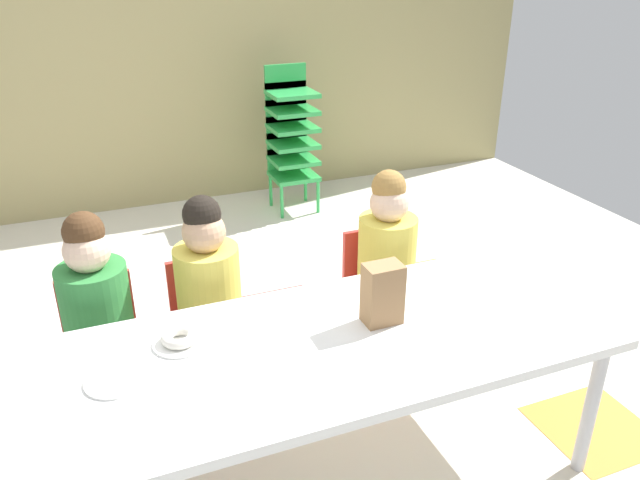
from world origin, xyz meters
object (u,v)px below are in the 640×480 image
(paper_plate_center_table, at_px, (115,381))
(donut_powdered_on_plate, at_px, (180,337))
(kid_chair_green_stack, at_px, (291,132))
(paper_bag_brown, at_px, (383,294))
(seated_child_near_camera, at_px, (96,303))
(paper_plate_near_edge, at_px, (180,343))
(craft_table, at_px, (298,359))
(seated_child_middle_seat, at_px, (208,282))
(seated_child_far_right, at_px, (386,249))

(paper_plate_center_table, bearing_deg, donut_powdered_on_plate, 29.76)
(kid_chair_green_stack, relative_size, paper_plate_center_table, 5.78)
(kid_chair_green_stack, distance_m, paper_bag_brown, 2.56)
(seated_child_near_camera, relative_size, kid_chair_green_stack, 0.88)
(paper_bag_brown, bearing_deg, seated_child_near_camera, 148.23)
(seated_child_near_camera, relative_size, paper_plate_near_edge, 5.10)
(craft_table, relative_size, paper_plate_near_edge, 11.94)
(seated_child_middle_seat, relative_size, seated_child_far_right, 1.00)
(seated_child_near_camera, height_order, seated_child_middle_seat, same)
(craft_table, height_order, seated_child_near_camera, seated_child_near_camera)
(seated_child_middle_seat, distance_m, donut_powdered_on_plate, 0.49)
(donut_powdered_on_plate, bearing_deg, paper_bag_brown, -10.41)
(craft_table, bearing_deg, seated_child_middle_seat, 104.74)
(paper_bag_brown, distance_m, paper_plate_center_table, 0.91)
(seated_child_near_camera, xyz_separation_m, paper_plate_near_edge, (0.24, -0.44, 0.04))
(craft_table, xyz_separation_m, seated_child_middle_seat, (-0.16, 0.61, 0.01))
(paper_bag_brown, xyz_separation_m, paper_plate_near_edge, (-0.68, 0.12, -0.11))
(donut_powdered_on_plate, bearing_deg, craft_table, -25.60)
(craft_table, bearing_deg, paper_plate_center_table, 175.77)
(craft_table, relative_size, kid_chair_green_stack, 2.07)
(seated_child_near_camera, distance_m, paper_bag_brown, 1.09)
(paper_bag_brown, bearing_deg, kid_chair_green_stack, 77.53)
(seated_child_middle_seat, bearing_deg, seated_child_near_camera, 180.00)
(seated_child_middle_seat, bearing_deg, craft_table, -75.26)
(paper_plate_center_table, height_order, donut_powdered_on_plate, donut_powdered_on_plate)
(seated_child_middle_seat, height_order, paper_bag_brown, seated_child_middle_seat)
(paper_plate_near_edge, bearing_deg, seated_child_near_camera, 118.40)
(paper_plate_center_table, bearing_deg, seated_child_near_camera, 92.02)
(craft_table, xyz_separation_m, paper_plate_center_table, (-0.57, 0.04, 0.05))
(seated_child_far_right, distance_m, paper_plate_near_edge, 1.09)
(donut_powdered_on_plate, bearing_deg, seated_child_near_camera, 118.40)
(craft_table, relative_size, seated_child_near_camera, 2.34)
(seated_child_middle_seat, xyz_separation_m, paper_plate_near_edge, (-0.19, -0.44, 0.04))
(seated_child_near_camera, bearing_deg, seated_child_far_right, 0.00)
(seated_child_near_camera, relative_size, paper_plate_center_table, 5.10)
(seated_child_middle_seat, distance_m, paper_plate_center_table, 0.70)
(seated_child_far_right, xyz_separation_m, paper_plate_near_edge, (-1.00, -0.44, 0.04))
(paper_bag_brown, bearing_deg, paper_plate_center_table, -179.93)
(kid_chair_green_stack, distance_m, donut_powdered_on_plate, 2.67)
(seated_child_far_right, distance_m, donut_powdered_on_plate, 1.09)
(seated_child_middle_seat, bearing_deg, kid_chair_green_stack, 61.62)
(seated_child_near_camera, relative_size, donut_powdered_on_plate, 7.60)
(seated_child_middle_seat, height_order, kid_chair_green_stack, kid_chair_green_stack)
(paper_plate_center_table, bearing_deg, seated_child_far_right, 25.13)
(kid_chair_green_stack, bearing_deg, seated_child_middle_seat, -118.38)
(craft_table, height_order, paper_bag_brown, paper_bag_brown)
(seated_child_near_camera, height_order, paper_plate_near_edge, seated_child_near_camera)
(seated_child_middle_seat, relative_size, paper_plate_center_table, 5.10)
(paper_plate_center_table, bearing_deg, seated_child_middle_seat, 54.30)
(craft_table, relative_size, donut_powdered_on_plate, 17.80)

